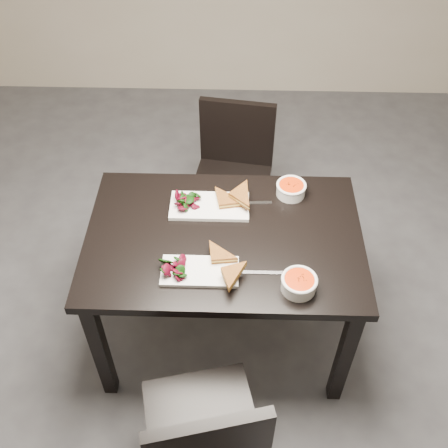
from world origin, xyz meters
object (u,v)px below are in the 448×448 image
object	(u,v)px
plate_near	(200,271)
soup_bowl_near	(299,283)
table	(224,250)
chair_far	(234,168)
chair_near	(205,437)
soup_bowl_far	(291,189)
plate_far	(210,206)

from	to	relation	value
plate_near	soup_bowl_near	world-z (taller)	soup_bowl_near
plate_near	table	bearing A→B (deg)	66.33
chair_far	chair_near	bearing A→B (deg)	-84.52
chair_near	soup_bowl_far	bearing A→B (deg)	58.03
chair_far	plate_far	world-z (taller)	chair_far
table	plate_far	xyz separation A→B (m)	(-0.07, 0.17, 0.11)
chair_far	soup_bowl_far	world-z (taller)	chair_far
chair_near	soup_bowl_far	xyz separation A→B (m)	(0.35, 1.04, 0.30)
table	chair_far	bearing A→B (deg)	87.65
table	soup_bowl_far	size ratio (longest dim) A/B	8.61
chair_far	plate_far	xyz separation A→B (m)	(-0.10, -0.60, 0.27)
chair_near	soup_bowl_near	size ratio (longest dim) A/B	5.92
chair_near	plate_far	world-z (taller)	chair_near
soup_bowl_near	soup_bowl_far	world-z (taller)	soup_bowl_near
chair_near	soup_bowl_near	distance (m)	0.67
table	soup_bowl_near	size ratio (longest dim) A/B	8.36
plate_near	plate_far	distance (m)	0.38
chair_far	soup_bowl_near	size ratio (longest dim) A/B	5.92
chair_near	soup_bowl_far	world-z (taller)	chair_near
chair_far	plate_far	distance (m)	0.67
chair_far	soup_bowl_near	distance (m)	1.12
chair_far	plate_far	bearing A→B (deg)	-91.28
plate_near	soup_bowl_far	distance (m)	0.62
chair_near	soup_bowl_far	size ratio (longest dim) A/B	6.10
plate_far	soup_bowl_far	distance (m)	0.39
table	plate_near	bearing A→B (deg)	-113.67
chair_far	plate_near	distance (m)	1.02
soup_bowl_near	plate_far	distance (m)	0.58
table	soup_bowl_far	xyz separation A→B (m)	(0.30, 0.27, 0.13)
plate_far	soup_bowl_far	size ratio (longest dim) A/B	2.56
plate_near	plate_far	xyz separation A→B (m)	(0.02, 0.38, 0.00)
chair_near	plate_far	distance (m)	0.98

